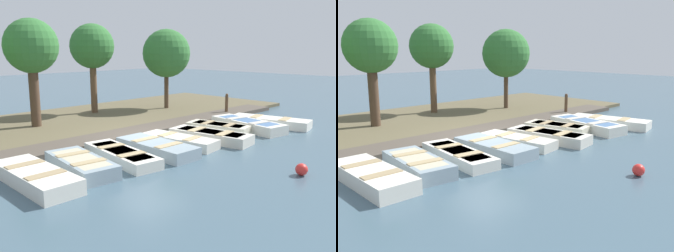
# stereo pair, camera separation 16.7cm
# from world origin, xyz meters

# --- Properties ---
(ground_plane) EXTENTS (80.00, 80.00, 0.00)m
(ground_plane) POSITION_xyz_m (0.00, 0.00, 0.00)
(ground_plane) COLOR #425B6B
(shore_bank) EXTENTS (8.00, 24.00, 0.17)m
(shore_bank) POSITION_xyz_m (-5.00, 0.00, 0.09)
(shore_bank) COLOR brown
(shore_bank) RESTS_ON ground_plane
(dock_walkway) EXTENTS (1.47, 19.99, 0.20)m
(dock_walkway) POSITION_xyz_m (-1.31, 0.00, 0.10)
(dock_walkway) COLOR #51473D
(dock_walkway) RESTS_ON ground_plane
(rowboat_0) EXTENTS (3.18, 1.14, 0.44)m
(rowboat_0) POSITION_xyz_m (1.30, -5.22, 0.22)
(rowboat_0) COLOR silver
(rowboat_0) RESTS_ON ground_plane
(rowboat_1) EXTENTS (2.89, 1.44, 0.44)m
(rowboat_1) POSITION_xyz_m (1.24, -3.79, 0.22)
(rowboat_1) COLOR #8C9EA8
(rowboat_1) RESTS_ON ground_plane
(rowboat_2) EXTENTS (3.36, 1.38, 0.36)m
(rowboat_2) POSITION_xyz_m (1.18, -2.26, 0.18)
(rowboat_2) COLOR silver
(rowboat_2) RESTS_ON ground_plane
(rowboat_3) EXTENTS (3.09, 1.22, 0.42)m
(rowboat_3) POSITION_xyz_m (1.40, -0.90, 0.21)
(rowboat_3) COLOR #8C9EA8
(rowboat_3) RESTS_ON ground_plane
(rowboat_4) EXTENTS (3.05, 1.33, 0.37)m
(rowboat_4) POSITION_xyz_m (1.21, 0.44, 0.18)
(rowboat_4) COLOR beige
(rowboat_4) RESTS_ON ground_plane
(rowboat_5) EXTENTS (3.35, 1.54, 0.40)m
(rowboat_5) POSITION_xyz_m (1.59, 1.79, 0.20)
(rowboat_5) COLOR beige
(rowboat_5) RESTS_ON ground_plane
(rowboat_6) EXTENTS (2.83, 1.54, 0.39)m
(rowboat_6) POSITION_xyz_m (0.88, 3.24, 0.19)
(rowboat_6) COLOR beige
(rowboat_6) RESTS_ON ground_plane
(rowboat_7) EXTENTS (3.62, 1.73, 0.44)m
(rowboat_7) POSITION_xyz_m (1.46, 4.60, 0.22)
(rowboat_7) COLOR silver
(rowboat_7) RESTS_ON ground_plane
(rowboat_8) EXTENTS (3.68, 1.75, 0.41)m
(rowboat_8) POSITION_xyz_m (1.76, 6.01, 0.20)
(rowboat_8) COLOR silver
(rowboat_8) RESTS_ON ground_plane
(mooring_post_far) EXTENTS (0.17, 0.17, 1.17)m
(mooring_post_far) POSITION_xyz_m (-1.36, 6.89, 0.59)
(mooring_post_far) COLOR brown
(mooring_post_far) RESTS_ON ground_plane
(buoy) EXTENTS (0.35, 0.35, 0.35)m
(buoy) POSITION_xyz_m (5.95, 0.43, 0.17)
(buoy) COLOR red
(buoy) RESTS_ON ground_plane
(park_tree_left) EXTENTS (2.30, 2.30, 4.79)m
(park_tree_left) POSITION_xyz_m (-5.09, -2.03, 3.54)
(park_tree_left) COLOR #4C3828
(park_tree_left) RESTS_ON ground_plane
(park_tree_center) EXTENTS (2.30, 2.30, 4.79)m
(park_tree_center) POSITION_xyz_m (-6.31, 1.84, 3.58)
(park_tree_center) COLOR brown
(park_tree_center) RESTS_ON ground_plane
(park_tree_right) EXTENTS (2.67, 2.67, 4.59)m
(park_tree_right) POSITION_xyz_m (-4.67, 5.63, 3.24)
(park_tree_right) COLOR #4C3828
(park_tree_right) RESTS_ON ground_plane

